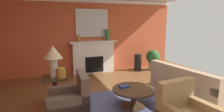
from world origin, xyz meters
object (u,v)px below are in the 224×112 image
(vase_mantel_left, at_px, (79,38))
(vase_tall_corner, at_px, (138,62))
(coffee_table, at_px, (134,93))
(sofa, at_px, (188,86))
(potted_plant, at_px, (153,58))
(side_table, at_px, (55,89))
(vase_on_side_table, at_px, (61,73))
(mantel_mirror, at_px, (92,23))
(fireplace, at_px, (94,58))
(table_lamp, at_px, (53,55))
(armchair_near_window, at_px, (70,104))
(vase_mantel_right, at_px, (107,35))

(vase_mantel_left, distance_m, vase_tall_corner, 2.57)
(coffee_table, distance_m, vase_tall_corner, 3.35)
(sofa, height_order, potted_plant, sofa)
(side_table, xyz_separation_m, vase_on_side_table, (0.15, -0.12, 0.42))
(potted_plant, bearing_deg, side_table, -154.21)
(mantel_mirror, distance_m, vase_on_side_table, 3.23)
(fireplace, distance_m, table_lamp, 2.98)
(armchair_near_window, xyz_separation_m, vase_on_side_table, (-0.09, 0.65, 0.51))
(fireplace, bearing_deg, vase_on_side_table, -120.22)
(coffee_table, bearing_deg, mantel_mirror, 91.51)
(vase_mantel_left, height_order, vase_tall_corner, vase_mantel_left)
(coffee_table, height_order, vase_on_side_table, vase_on_side_table)
(side_table, relative_size, table_lamp, 0.93)
(vase_mantel_right, relative_size, vase_tall_corner, 0.66)
(vase_mantel_right, bearing_deg, vase_tall_corner, -11.48)
(coffee_table, distance_m, vase_mantel_left, 3.37)
(fireplace, distance_m, armchair_near_window, 3.48)
(side_table, xyz_separation_m, vase_mantel_left, (1.07, 2.36, 0.97))
(coffee_table, relative_size, vase_tall_corner, 1.52)
(side_table, distance_m, table_lamp, 0.82)
(mantel_mirror, height_order, vase_mantel_left, mantel_mirror)
(mantel_mirror, xyz_separation_m, vase_on_side_table, (-1.47, -2.65, -1.10))
(armchair_near_window, bearing_deg, vase_mantel_left, 75.04)
(fireplace, bearing_deg, sofa, -61.84)
(vase_mantel_left, bearing_deg, coffee_table, -78.54)
(fireplace, height_order, table_lamp, table_lamp)
(vase_mantel_right, distance_m, potted_plant, 2.11)
(side_table, distance_m, vase_on_side_table, 0.46)
(armchair_near_window, distance_m, vase_mantel_right, 3.86)
(sofa, bearing_deg, armchair_near_window, 179.70)
(fireplace, height_order, armchair_near_window, fireplace)
(fireplace, relative_size, vase_tall_corner, 2.74)
(armchair_near_window, xyz_separation_m, potted_plant, (3.77, 2.71, 0.19))
(sofa, bearing_deg, potted_plant, 76.22)
(coffee_table, relative_size, table_lamp, 1.33)
(vase_on_side_table, bearing_deg, mantel_mirror, 60.93)
(side_table, height_order, vase_tall_corner, side_table)
(sofa, relative_size, table_lamp, 2.94)
(armchair_near_window, xyz_separation_m, vase_tall_corner, (3.17, 2.88, 0.02))
(fireplace, xyz_separation_m, vase_tall_corner, (1.78, -0.30, -0.26))
(table_lamp, bearing_deg, vase_tall_corner, 31.80)
(vase_on_side_table, xyz_separation_m, vase_tall_corner, (3.26, 2.23, -0.49))
(coffee_table, bearing_deg, vase_on_side_table, 157.04)
(sofa, relative_size, vase_mantel_left, 8.64)
(fireplace, bearing_deg, vase_mantel_right, -5.16)
(coffee_table, height_order, vase_mantel_left, vase_mantel_left)
(sofa, distance_m, vase_mantel_left, 4.02)
(mantel_mirror, bearing_deg, table_lamp, -122.68)
(coffee_table, distance_m, vase_on_side_table, 1.76)
(table_lamp, relative_size, vase_tall_corner, 1.14)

